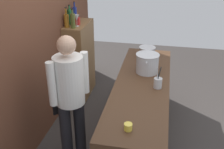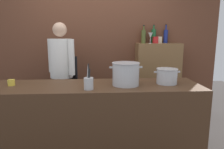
# 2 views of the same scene
# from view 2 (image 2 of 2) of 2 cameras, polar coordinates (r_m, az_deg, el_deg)

# --- Properties ---
(brick_back_panel) EXTENTS (4.40, 0.10, 3.00)m
(brick_back_panel) POSITION_cam_2_polar(r_m,az_deg,el_deg) (3.84, -4.30, 10.97)
(brick_back_panel) COLOR brown
(brick_back_panel) RESTS_ON ground_plane
(prep_counter) EXTENTS (2.49, 0.70, 0.90)m
(prep_counter) POSITION_cam_2_polar(r_m,az_deg,el_deg) (2.65, -4.30, -12.30)
(prep_counter) COLOR #472D1C
(prep_counter) RESTS_ON ground_plane
(bar_cabinet) EXTENTS (0.76, 0.32, 1.33)m
(bar_cabinet) POSITION_cam_2_polar(r_m,az_deg,el_deg) (3.86, 12.08, -1.70)
(bar_cabinet) COLOR brown
(bar_cabinet) RESTS_ON ground_plane
(chef) EXTENTS (0.45, 0.42, 1.66)m
(chef) POSITION_cam_2_polar(r_m,az_deg,el_deg) (3.32, -13.38, 1.44)
(chef) COLOR black
(chef) RESTS_ON ground_plane
(stockpot_large) EXTENTS (0.38, 0.32, 0.27)m
(stockpot_large) POSITION_cam_2_polar(r_m,az_deg,el_deg) (2.47, 3.74, 0.16)
(stockpot_large) COLOR #B7BABF
(stockpot_large) RESTS_ON prep_counter
(stockpot_small) EXTENTS (0.32, 0.25, 0.18)m
(stockpot_small) POSITION_cam_2_polar(r_m,az_deg,el_deg) (2.63, 14.56, -0.42)
(stockpot_small) COLOR #B7BABF
(stockpot_small) RESTS_ON prep_counter
(utensil_crock) EXTENTS (0.10, 0.10, 0.29)m
(utensil_crock) POSITION_cam_2_polar(r_m,az_deg,el_deg) (2.30, -6.32, -2.28)
(utensil_crock) COLOR #B7BABF
(utensil_crock) RESTS_ON prep_counter
(butter_jar) EXTENTS (0.08, 0.08, 0.07)m
(butter_jar) POSITION_cam_2_polar(r_m,az_deg,el_deg) (2.74, -25.48, -1.96)
(butter_jar) COLOR yellow
(butter_jar) RESTS_ON prep_counter
(wine_bottle_olive) EXTENTS (0.07, 0.07, 0.30)m
(wine_bottle_olive) POSITION_cam_2_polar(r_m,az_deg,el_deg) (3.70, 8.49, 10.13)
(wine_bottle_olive) COLOR #475123
(wine_bottle_olive) RESTS_ON bar_cabinet
(wine_bottle_green) EXTENTS (0.08, 0.08, 0.32)m
(wine_bottle_green) POSITION_cam_2_polar(r_m,az_deg,el_deg) (3.86, 11.12, 10.19)
(wine_bottle_green) COLOR #1E592D
(wine_bottle_green) RESTS_ON bar_cabinet
(wine_bottle_amber) EXTENTS (0.08, 0.08, 0.31)m
(wine_bottle_amber) POSITION_cam_2_polar(r_m,az_deg,el_deg) (3.81, 8.47, 10.03)
(wine_bottle_amber) COLOR #8C5919
(wine_bottle_amber) RESTS_ON bar_cabinet
(wine_bottle_cobalt) EXTENTS (0.07, 0.07, 0.32)m
(wine_bottle_cobalt) POSITION_cam_2_polar(r_m,az_deg,el_deg) (3.91, 14.26, 10.03)
(wine_bottle_cobalt) COLOR navy
(wine_bottle_cobalt) RESTS_ON bar_cabinet
(wine_glass_short) EXTENTS (0.08, 0.08, 0.18)m
(wine_glass_short) POSITION_cam_2_polar(r_m,az_deg,el_deg) (3.70, 10.31, 10.28)
(wine_glass_short) COLOR silver
(wine_glass_short) RESTS_ON bar_cabinet
(spice_tin_cream) EXTENTS (0.09, 0.09, 0.11)m
(spice_tin_cream) POSITION_cam_2_polar(r_m,az_deg,el_deg) (3.84, 12.49, 9.09)
(spice_tin_cream) COLOR beige
(spice_tin_cream) RESTS_ON bar_cabinet
(spice_tin_red) EXTENTS (0.08, 0.08, 0.11)m
(spice_tin_red) POSITION_cam_2_polar(r_m,az_deg,el_deg) (3.75, 11.58, 9.10)
(spice_tin_red) COLOR red
(spice_tin_red) RESTS_ON bar_cabinet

